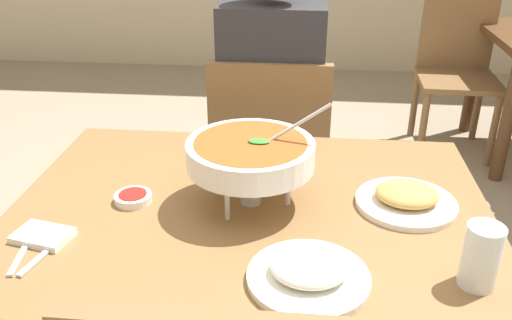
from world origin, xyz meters
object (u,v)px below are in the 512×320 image
Objects in this scene: diner_main at (272,94)px; curry_bowl at (250,155)px; dining_table_main at (250,245)px; chair_bg_right at (457,63)px; appetizer_plate at (406,198)px; sauce_dish at (133,197)px; chair_diner_main at (271,156)px; rice_plate at (309,272)px; drink_glass at (480,259)px.

diner_main reaches higher than curry_bowl.
dining_table_main is 2.28m from chair_bg_right.
appetizer_plate is (0.37, 0.02, -0.11)m from curry_bowl.
appetizer_plate is at bearing 3.22° from curry_bowl.
sauce_dish is (-0.29, -0.02, -0.12)m from curry_bowl.
dining_table_main is at bearing 1.21° from sauce_dish.
appetizer_plate is at bearing 5.96° from dining_table_main.
sauce_dish is at bearing -110.78° from diner_main.
diner_main reaches higher than chair_diner_main.
chair_diner_main is 3.75× the size of rice_plate.
dining_table_main is at bearing 152.11° from drink_glass.
sauce_dish is at bearing -121.64° from chair_bg_right.
sauce_dish is (-0.29, -0.75, -0.01)m from diner_main.
curry_bowl is at bearing -90.01° from diner_main.
diner_main is 5.46× the size of appetizer_plate.
appetizer_plate is (0.23, 0.31, 0.00)m from rice_plate.
rice_plate is at bearing -63.39° from curry_bowl.
dining_table_main is 1.27× the size of chair_bg_right.
chair_diner_main is 1.02m from rice_plate.
appetizer_plate is at bearing 53.02° from rice_plate.
diner_main is 3.94× the size of curry_bowl.
chair_diner_main reaches higher than dining_table_main.
curry_bowl reaches higher than dining_table_main.
chair_bg_right is at bearing 73.10° from appetizer_plate.
rice_plate is at bearing -61.88° from dining_table_main.
appetizer_plate is 2.12m from chair_bg_right.
sauce_dish is 2.43m from chair_bg_right.
drink_glass is at bearing -64.22° from chair_diner_main.
sauce_dish is at bearing -111.65° from chair_diner_main.
appetizer_plate is (0.37, -0.71, -0.00)m from diner_main.
dining_table_main is 12.72× the size of sauce_dish.
drink_glass is (0.46, -0.26, -0.07)m from curry_bowl.
appetizer_plate is 2.67× the size of sauce_dish.
sauce_dish is at bearing -178.79° from dining_table_main.
curry_bowl is (-0.00, -0.69, 0.34)m from chair_diner_main.
chair_diner_main is 0.24m from diner_main.
dining_table_main is at bearing -90.00° from diner_main.
drink_glass reaches higher than sauce_dish.
chair_bg_right reaches higher than drink_glass.
dining_table_main is 1.27× the size of chair_diner_main.
curry_bowl is at bearing -176.78° from appetizer_plate.
curry_bowl is 2.29m from chair_bg_right.
diner_main reaches higher than sauce_dish.
chair_diner_main is 1.00× the size of chair_bg_right.
diner_main is 5.46× the size of rice_plate.
curry_bowl reaches higher than drink_glass.
chair_diner_main is at bearing 118.94° from appetizer_plate.
dining_table_main is 4.77× the size of rice_plate.
curry_bowl is 1.39× the size of rice_plate.
diner_main is at bearing 98.01° from rice_plate.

